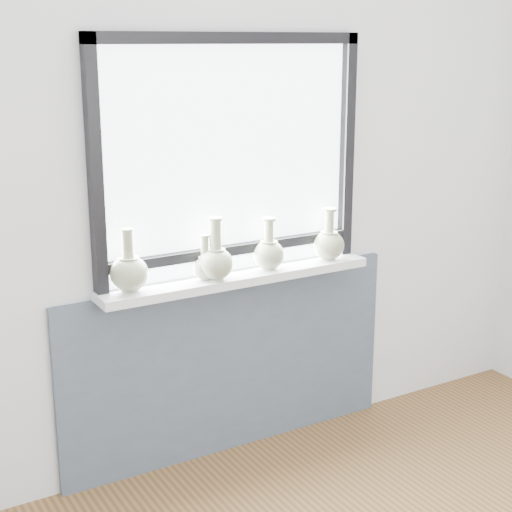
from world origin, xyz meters
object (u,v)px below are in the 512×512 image
vase_c (216,260)px  vase_d (269,252)px  vase_a (129,271)px  vase_e (329,243)px  windowsill (238,278)px  vase_b (205,266)px

vase_c → vase_d: vase_c is taller
vase_a → vase_e: bearing=-1.0°
windowsill → vase_c: vase_c is taller
vase_c → vase_b: bearing=150.8°
vase_c → vase_d: bearing=4.8°
windowsill → vase_e: bearing=-1.1°
vase_d → vase_e: vase_e is taller
vase_c → vase_d: size_ratio=1.16×
windowsill → vase_a: 0.53m
vase_a → vase_b: 0.35m
vase_b → vase_d: (0.33, 0.00, 0.02)m
windowsill → vase_c: size_ratio=4.73×
vase_a → vase_d: size_ratio=1.12×
vase_a → vase_c: vase_c is taller
vase_c → vase_d: (0.29, 0.02, -0.01)m
vase_a → vase_e: 1.01m
windowsill → vase_a: (-0.52, 0.01, 0.11)m
vase_a → vase_b: vase_a is taller
windowsill → vase_c: (-0.13, -0.03, 0.11)m
vase_a → vase_c: size_ratio=0.96×
vase_d → vase_e: 0.33m
vase_b → windowsill: bearing=2.0°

